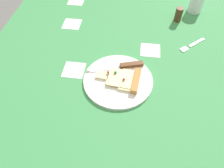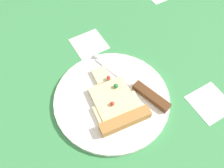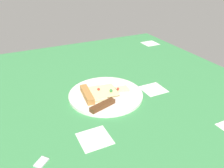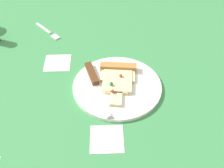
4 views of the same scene
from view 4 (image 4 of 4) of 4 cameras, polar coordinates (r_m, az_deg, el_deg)
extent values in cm
cube|color=#3D8C4C|center=(93.55, -1.50, 1.70)|extent=(139.72, 139.72, 3.00)
cube|color=white|center=(75.03, -0.86, -11.41)|extent=(9.00, 9.00, 0.20)
cube|color=white|center=(98.30, -11.36, 4.27)|extent=(9.00, 9.00, 0.20)
cylinder|color=white|center=(86.97, 0.96, -0.47)|extent=(28.14, 28.14, 1.16)
cube|color=beige|center=(89.11, 1.12, 1.83)|extent=(11.56, 7.10, 1.00)
cube|color=beige|center=(85.15, 0.91, -0.67)|extent=(7.74, 6.31, 1.00)
cube|color=beige|center=(81.70, 0.70, -3.15)|extent=(4.11, 5.54, 1.00)
cube|color=#F2E099|center=(86.47, 1.01, 0.81)|extent=(10.18, 10.89, 0.30)
cube|color=#B27A3D|center=(90.94, 1.23, 3.39)|extent=(12.20, 3.82, 2.20)
sphere|color=red|center=(87.09, 1.73, 1.77)|extent=(1.03, 1.03, 1.03)
sphere|color=red|center=(82.17, -0.04, -1.47)|extent=(1.01, 1.01, 1.01)
sphere|color=#2D7A38|center=(84.25, -0.30, 0.05)|extent=(1.16, 1.16, 1.16)
cube|color=silver|center=(81.82, -2.06, -3.46)|extent=(5.38, 12.07, 0.30)
cone|color=silver|center=(78.08, -0.75, -6.56)|extent=(2.49, 2.49, 2.00)
cube|color=#593319|center=(89.60, -4.34, 2.24)|extent=(4.99, 10.21, 1.60)
cube|color=silver|center=(117.02, -14.21, 11.29)|extent=(7.55, 8.26, 0.80)
cube|color=silver|center=(110.73, -11.79, 9.66)|extent=(4.19, 4.28, 0.80)
camera|label=1|loc=(0.87, 49.97, 35.11)|focal=33.20mm
camera|label=2|loc=(0.89, 12.06, 36.28)|focal=37.69mm
camera|label=3|loc=(1.14, -41.88, 26.66)|focal=36.64mm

